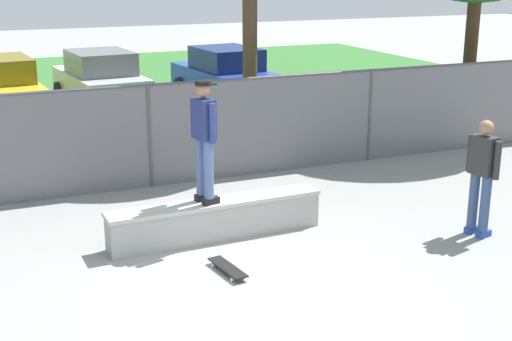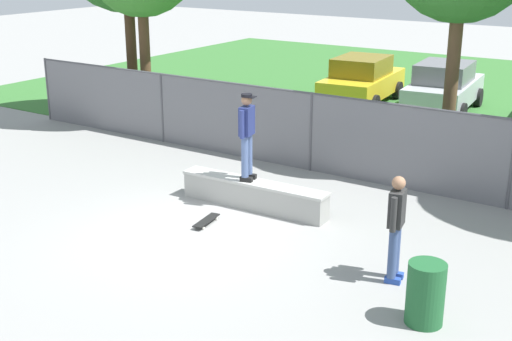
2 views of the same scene
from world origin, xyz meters
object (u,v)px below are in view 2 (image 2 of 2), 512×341
Objects in this scene: skateboard at (206,221)px; trash_bin at (426,294)px; car_yellow at (362,80)px; car_silver at (444,87)px; skateboarder at (247,132)px; concrete_ledge at (254,194)px; bystander at (396,224)px.

skateboard is 0.86× the size of trash_bin.
car_yellow reaches higher than trash_bin.
skateboarder is at bearing -92.82° from car_silver.
concrete_ledge is 10.86m from car_silver.
trash_bin reaches higher than concrete_ledge.
car_silver reaches higher than skateboard.
car_silver is at bearing 88.07° from concrete_ledge.
car_yellow is 13.45m from bystander.
concrete_ledge is at bearing 76.82° from skateboard.
skateboarder reaches higher than car_yellow.
car_yellow is 4.54× the size of trash_bin.
car_yellow is 14.79m from trash_bin.
car_silver is (0.53, 10.84, -0.79)m from skateboarder.
skateboarder is at bearing 84.19° from skateboard.
skateboarder is 1.92× the size of trash_bin.
car_silver is at bearing 7.54° from car_yellow.
concrete_ledge is 0.78× the size of car_silver.
skateboarder is at bearing 152.66° from trash_bin.
skateboarder is at bearing -77.83° from car_yellow.
car_yellow is 2.39× the size of bystander.
bystander is (4.05, -0.22, 0.94)m from skateboard.
car_silver is 14.02m from trash_bin.
trash_bin is (4.66, -2.50, 0.18)m from concrete_ledge.
trash_bin is at bearing -14.02° from skateboard.
trash_bin is (4.30, -13.34, -0.36)m from car_silver.
concrete_ledge is 4.13× the size of skateboard.
bystander reaches higher than trash_bin.
car_yellow is (-2.43, 10.47, 0.54)m from concrete_ledge.
concrete_ledge is at bearing 158.45° from bystander.
concrete_ledge is at bearing 151.79° from trash_bin.
skateboarder reaches higher than skateboard.
car_yellow is 2.82m from car_silver.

